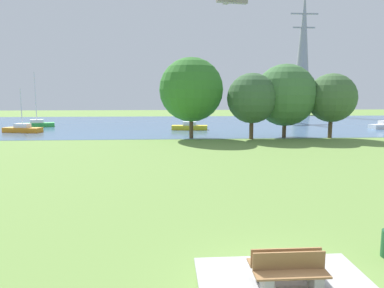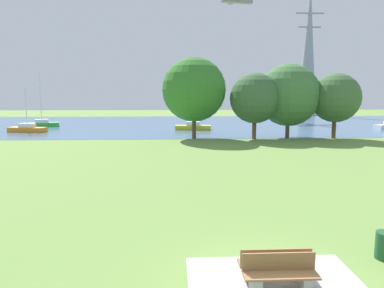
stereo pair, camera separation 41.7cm
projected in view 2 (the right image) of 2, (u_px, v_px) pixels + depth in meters
ground_plane at (204, 151)px, 30.68m from camera, size 160.00×160.00×0.00m
concrete_pad at (276, 287)px, 8.91m from camera, size 4.40×3.20×0.10m
bench_facing_water at (274, 266)px, 9.12m from camera, size 1.80×0.48×0.89m
bench_facing_inland at (280, 276)px, 8.58m from camera, size 1.80×0.48×0.89m
water_surface at (190, 124)px, 58.38m from camera, size 140.00×40.00×0.02m
sailboat_yellow at (193, 126)px, 48.51m from camera, size 4.92×1.96×7.73m
sailboat_green at (42, 124)px, 53.09m from camera, size 5.03×2.85×7.97m
sailboat_orange at (27, 129)px, 45.69m from camera, size 5.02×2.60×5.56m
tree_mid_shore at (194, 90)px, 38.74m from camera, size 6.92×6.92×8.75m
tree_west_far at (255, 98)px, 38.09m from camera, size 5.35×5.35×7.05m
tree_west_near at (289, 95)px, 39.26m from camera, size 6.80×6.80×8.10m
tree_east_far at (336, 98)px, 38.66m from camera, size 5.29×5.29×7.05m
electricity_pylon at (308, 52)px, 81.45m from camera, size 6.40×4.40×28.47m
light_aircraft at (237, 0)px, 71.25m from camera, size 6.49×8.46×2.10m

